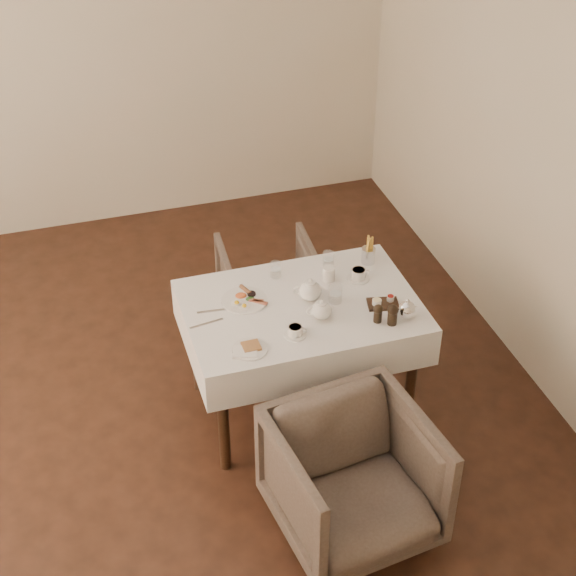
# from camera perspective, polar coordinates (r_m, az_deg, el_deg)

# --- Properties ---
(table) EXTENTS (1.28, 0.88, 0.75)m
(table) POSITION_cam_1_polar(r_m,az_deg,el_deg) (4.89, 0.85, -2.16)
(table) COLOR black
(table) RESTS_ON ground
(armchair_near) EXTENTS (0.83, 0.85, 0.69)m
(armchair_near) POSITION_cam_1_polar(r_m,az_deg,el_deg) (4.45, 4.25, -12.24)
(armchair_near) COLOR #4B3F37
(armchair_near) RESTS_ON ground
(armchair_far) EXTENTS (0.64, 0.66, 0.56)m
(armchair_far) POSITION_cam_1_polar(r_m,az_deg,el_deg) (5.80, -1.29, 0.29)
(armchair_far) COLOR #4B3F37
(armchair_far) RESTS_ON ground
(breakfast_plate) EXTENTS (0.25, 0.25, 0.03)m
(breakfast_plate) POSITION_cam_1_polar(r_m,az_deg,el_deg) (4.85, -2.83, -0.74)
(breakfast_plate) COLOR white
(breakfast_plate) RESTS_ON table
(side_plate) EXTENTS (0.19, 0.18, 0.02)m
(side_plate) POSITION_cam_1_polar(r_m,az_deg,el_deg) (4.51, -2.56, -4.00)
(side_plate) COLOR white
(side_plate) RESTS_ON table
(teapot_centre) EXTENTS (0.21, 0.18, 0.14)m
(teapot_centre) POSITION_cam_1_polar(r_m,az_deg,el_deg) (4.82, 1.44, -0.08)
(teapot_centre) COLOR white
(teapot_centre) RESTS_ON table
(teapot_front) EXTENTS (0.16, 0.13, 0.12)m
(teapot_front) POSITION_cam_1_polar(r_m,az_deg,el_deg) (4.69, 2.18, -1.38)
(teapot_front) COLOR white
(teapot_front) RESTS_ON table
(creamer) EXTENTS (0.08, 0.08, 0.08)m
(creamer) POSITION_cam_1_polar(r_m,az_deg,el_deg) (4.99, 2.65, 0.93)
(creamer) COLOR white
(creamer) RESTS_ON table
(teacup_near) EXTENTS (0.12, 0.12, 0.06)m
(teacup_near) POSITION_cam_1_polar(r_m,az_deg,el_deg) (4.59, 0.46, -2.82)
(teacup_near) COLOR white
(teacup_near) RESTS_ON table
(teacup_far) EXTENTS (0.13, 0.13, 0.06)m
(teacup_far) POSITION_cam_1_polar(r_m,az_deg,el_deg) (5.02, 4.57, 0.87)
(teacup_far) COLOR white
(teacup_far) RESTS_ON table
(glass_left) EXTENTS (0.08, 0.08, 0.09)m
(glass_left) POSITION_cam_1_polar(r_m,az_deg,el_deg) (5.02, -0.80, 1.21)
(glass_left) COLOR silver
(glass_left) RESTS_ON table
(glass_mid) EXTENTS (0.09, 0.09, 0.10)m
(glass_mid) POSITION_cam_1_polar(r_m,az_deg,el_deg) (4.82, 3.09, -0.38)
(glass_mid) COLOR silver
(glass_mid) RESTS_ON table
(glass_right) EXTENTS (0.07, 0.07, 0.09)m
(glass_right) POSITION_cam_1_polar(r_m,az_deg,el_deg) (5.11, 2.62, 1.88)
(glass_right) COLOR silver
(glass_right) RESTS_ON table
(condiment_board) EXTENTS (0.19, 0.15, 0.04)m
(condiment_board) POSITION_cam_1_polar(r_m,az_deg,el_deg) (4.84, 6.14, -0.97)
(condiment_board) COLOR black
(condiment_board) RESTS_ON table
(pepper_mill_left) EXTENTS (0.07, 0.07, 0.11)m
(pepper_mill_left) POSITION_cam_1_polar(r_m,az_deg,el_deg) (4.70, 5.83, -1.63)
(pepper_mill_left) COLOR black
(pepper_mill_left) RESTS_ON table
(pepper_mill_right) EXTENTS (0.08, 0.08, 0.12)m
(pepper_mill_right) POSITION_cam_1_polar(r_m,az_deg,el_deg) (4.68, 6.78, -1.72)
(pepper_mill_right) COLOR black
(pepper_mill_right) RESTS_ON table
(silver_pot) EXTENTS (0.14, 0.13, 0.12)m
(silver_pot) POSITION_cam_1_polar(r_m,az_deg,el_deg) (4.73, 7.69, -1.31)
(silver_pot) COLOR white
(silver_pot) RESTS_ON table
(fries_cup) EXTENTS (0.08, 0.08, 0.17)m
(fries_cup) POSITION_cam_1_polar(r_m,az_deg,el_deg) (5.14, 5.23, 2.37)
(fries_cup) COLOR silver
(fries_cup) RESTS_ON table
(cutlery_fork) EXTENTS (0.21, 0.04, 0.00)m
(cutlery_fork) POSITION_cam_1_polar(r_m,az_deg,el_deg) (4.79, -4.68, -1.46)
(cutlery_fork) COLOR silver
(cutlery_fork) RESTS_ON table
(cutlery_knife) EXTENTS (0.19, 0.04, 0.00)m
(cutlery_knife) POSITION_cam_1_polar(r_m,az_deg,el_deg) (4.71, -5.29, -2.30)
(cutlery_knife) COLOR silver
(cutlery_knife) RESTS_ON table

